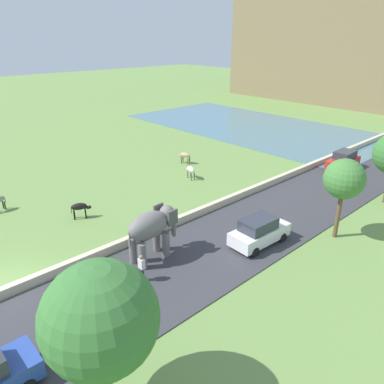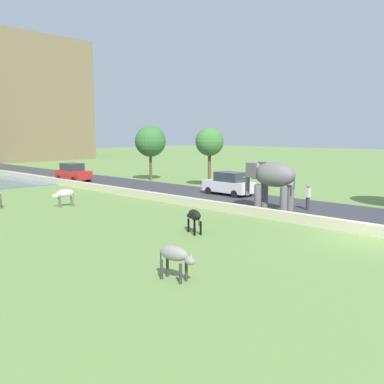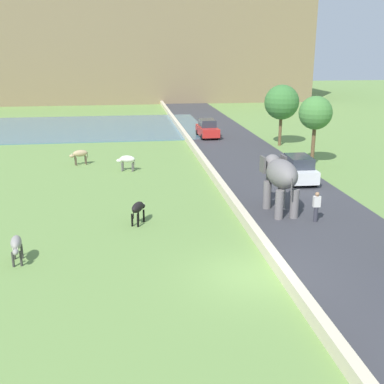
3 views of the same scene
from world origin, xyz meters
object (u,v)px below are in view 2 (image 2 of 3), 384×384
object	(u,v)px
cow_black	(194,216)
cow_grey	(175,255)
elephant	(271,178)
cow_white	(65,194)
car_white	(229,184)
person_beside_elephant	(308,197)
car_red	(73,172)

from	to	relation	value
cow_black	cow_grey	size ratio (longest dim) A/B	0.99
elephant	cow_grey	size ratio (longest dim) A/B	2.48
cow_white	elephant	bearing A→B (deg)	-52.02
cow_black	car_white	bearing A→B (deg)	30.89
elephant	person_beside_elephant	bearing A→B (deg)	-51.50
car_red	cow_grey	bearing A→B (deg)	-114.90
person_beside_elephant	cow_white	world-z (taller)	person_beside_elephant
car_white	cow_black	bearing A→B (deg)	-149.11
car_red	cow_white	distance (m)	14.84
cow_black	cow_grey	distance (m)	6.48
elephant	cow_white	world-z (taller)	elephant
car_white	cow_white	size ratio (longest dim) A/B	2.86
elephant	car_red	world-z (taller)	elephant
car_red	cow_white	size ratio (longest dim) A/B	2.84
person_beside_elephant	car_red	size ratio (longest dim) A/B	0.40
elephant	car_white	world-z (taller)	elephant
car_white	cow_white	distance (m)	12.10
person_beside_elephant	cow_black	world-z (taller)	person_beside_elephant
person_beside_elephant	car_white	bearing A→B (deg)	76.85
car_red	cow_black	xyz separation A→B (m)	(-7.59, -23.44, -0.06)
cow_white	cow_grey	distance (m)	15.66
person_beside_elephant	car_red	xyz separation A→B (m)	(-1.39, 24.53, 0.03)
car_red	cow_grey	world-z (taller)	car_red
car_white	elephant	bearing A→B (deg)	-118.79
car_red	person_beside_elephant	bearing A→B (deg)	-86.76
elephant	cow_black	world-z (taller)	elephant
person_beside_elephant	cow_black	bearing A→B (deg)	173.05
elephant	cow_grey	world-z (taller)	elephant
person_beside_elephant	cow_white	xyz separation A→B (m)	(-9.46, 12.08, -0.04)
person_beside_elephant	cow_grey	bearing A→B (deg)	-168.50
person_beside_elephant	cow_white	distance (m)	15.34
cow_black	cow_grey	bearing A→B (deg)	-142.28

